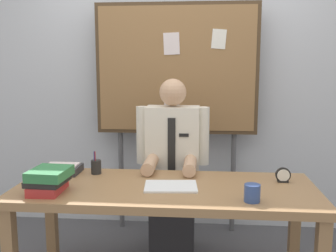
{
  "coord_description": "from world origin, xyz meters",
  "views": [
    {
      "loc": [
        0.22,
        -2.31,
        1.47
      ],
      "look_at": [
        0.0,
        0.17,
        1.07
      ],
      "focal_mm": 41.57,
      "sensor_mm": 36.0,
      "label": 1
    }
  ],
  "objects_px": {
    "bulletin_board": "(177,72)",
    "book_stack": "(49,180)",
    "person": "(173,174)",
    "pen_holder": "(96,167)",
    "open_notebook": "(171,186)",
    "coffee_mug": "(252,193)",
    "desk": "(166,199)",
    "desk_clock": "(283,176)",
    "paper_tray": "(61,169)"
  },
  "relations": [
    {
      "from": "desk_clock",
      "to": "pen_holder",
      "type": "xyz_separation_m",
      "value": [
        -1.24,
        0.09,
        0.01
      ]
    },
    {
      "from": "pen_holder",
      "to": "desk",
      "type": "bearing_deg",
      "value": -24.93
    },
    {
      "from": "pen_holder",
      "to": "paper_tray",
      "type": "relative_size",
      "value": 0.62
    },
    {
      "from": "bulletin_board",
      "to": "desk",
      "type": "bearing_deg",
      "value": -90.01
    },
    {
      "from": "book_stack",
      "to": "pen_holder",
      "type": "relative_size",
      "value": 1.6
    },
    {
      "from": "person",
      "to": "book_stack",
      "type": "distance_m",
      "value": 1.02
    },
    {
      "from": "book_stack",
      "to": "coffee_mug",
      "type": "xyz_separation_m",
      "value": [
        1.17,
        -0.05,
        -0.03
      ]
    },
    {
      "from": "desk",
      "to": "open_notebook",
      "type": "height_order",
      "value": "open_notebook"
    },
    {
      "from": "coffee_mug",
      "to": "pen_holder",
      "type": "bearing_deg",
      "value": 155.1
    },
    {
      "from": "bulletin_board",
      "to": "pen_holder",
      "type": "relative_size",
      "value": 12.35
    },
    {
      "from": "desk",
      "to": "pen_holder",
      "type": "relative_size",
      "value": 11.61
    },
    {
      "from": "book_stack",
      "to": "coffee_mug",
      "type": "distance_m",
      "value": 1.17
    },
    {
      "from": "coffee_mug",
      "to": "paper_tray",
      "type": "distance_m",
      "value": 1.33
    },
    {
      "from": "person",
      "to": "book_stack",
      "type": "xyz_separation_m",
      "value": [
        -0.67,
        -0.75,
        0.16
      ]
    },
    {
      "from": "desk_clock",
      "to": "book_stack",
      "type": "bearing_deg",
      "value": -167.07
    },
    {
      "from": "desk_clock",
      "to": "pen_holder",
      "type": "height_order",
      "value": "pen_holder"
    },
    {
      "from": "bulletin_board",
      "to": "pen_holder",
      "type": "height_order",
      "value": "bulletin_board"
    },
    {
      "from": "desk",
      "to": "open_notebook",
      "type": "bearing_deg",
      "value": -30.0
    },
    {
      "from": "desk",
      "to": "desk_clock",
      "type": "xyz_separation_m",
      "value": [
        0.74,
        0.15,
        0.13
      ]
    },
    {
      "from": "desk",
      "to": "paper_tray",
      "type": "xyz_separation_m",
      "value": [
        -0.75,
        0.23,
        0.11
      ]
    },
    {
      "from": "desk",
      "to": "desk_clock",
      "type": "distance_m",
      "value": 0.77
    },
    {
      "from": "bulletin_board",
      "to": "open_notebook",
      "type": "relative_size",
      "value": 6.18
    },
    {
      "from": "book_stack",
      "to": "desk_clock",
      "type": "height_order",
      "value": "book_stack"
    },
    {
      "from": "book_stack",
      "to": "open_notebook",
      "type": "bearing_deg",
      "value": 12.52
    },
    {
      "from": "desk_clock",
      "to": "paper_tray",
      "type": "bearing_deg",
      "value": 176.87
    },
    {
      "from": "coffee_mug",
      "to": "open_notebook",
      "type": "bearing_deg",
      "value": 155.53
    },
    {
      "from": "desk_clock",
      "to": "pen_holder",
      "type": "relative_size",
      "value": 0.6
    },
    {
      "from": "desk",
      "to": "open_notebook",
      "type": "relative_size",
      "value": 5.82
    },
    {
      "from": "desk",
      "to": "person",
      "type": "distance_m",
      "value": 0.57
    },
    {
      "from": "desk",
      "to": "bulletin_board",
      "type": "xyz_separation_m",
      "value": [
        0.0,
        0.99,
        0.76
      ]
    },
    {
      "from": "desk",
      "to": "coffee_mug",
      "type": "height_order",
      "value": "coffee_mug"
    },
    {
      "from": "person",
      "to": "pen_holder",
      "type": "relative_size",
      "value": 8.53
    },
    {
      "from": "paper_tray",
      "to": "open_notebook",
      "type": "bearing_deg",
      "value": -17.63
    },
    {
      "from": "book_stack",
      "to": "pen_holder",
      "type": "bearing_deg",
      "value": 67.42
    },
    {
      "from": "paper_tray",
      "to": "coffee_mug",
      "type": "bearing_deg",
      "value": -20.25
    },
    {
      "from": "desk",
      "to": "pen_holder",
      "type": "distance_m",
      "value": 0.57
    },
    {
      "from": "desk",
      "to": "book_stack",
      "type": "height_order",
      "value": "book_stack"
    },
    {
      "from": "bulletin_board",
      "to": "paper_tray",
      "type": "relative_size",
      "value": 7.6
    },
    {
      "from": "desk",
      "to": "paper_tray",
      "type": "height_order",
      "value": "paper_tray"
    },
    {
      "from": "bulletin_board",
      "to": "book_stack",
      "type": "bearing_deg",
      "value": -120.08
    },
    {
      "from": "pen_holder",
      "to": "coffee_mug",
      "type": "bearing_deg",
      "value": -24.9
    },
    {
      "from": "open_notebook",
      "to": "pen_holder",
      "type": "height_order",
      "value": "pen_holder"
    },
    {
      "from": "pen_holder",
      "to": "person",
      "type": "bearing_deg",
      "value": 33.85
    },
    {
      "from": "person",
      "to": "paper_tray",
      "type": "xyz_separation_m",
      "value": [
        -0.75,
        -0.34,
        0.12
      ]
    },
    {
      "from": "bulletin_board",
      "to": "coffee_mug",
      "type": "relative_size",
      "value": 20.22
    },
    {
      "from": "open_notebook",
      "to": "coffee_mug",
      "type": "height_order",
      "value": "coffee_mug"
    },
    {
      "from": "desk_clock",
      "to": "coffee_mug",
      "type": "xyz_separation_m",
      "value": [
        -0.24,
        -0.38,
        0.01
      ]
    },
    {
      "from": "person",
      "to": "book_stack",
      "type": "relative_size",
      "value": 5.34
    },
    {
      "from": "desk",
      "to": "coffee_mug",
      "type": "xyz_separation_m",
      "value": [
        0.5,
        -0.23,
        0.13
      ]
    },
    {
      "from": "open_notebook",
      "to": "desk_clock",
      "type": "xyz_separation_m",
      "value": [
        0.71,
        0.17,
        0.04
      ]
    }
  ]
}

